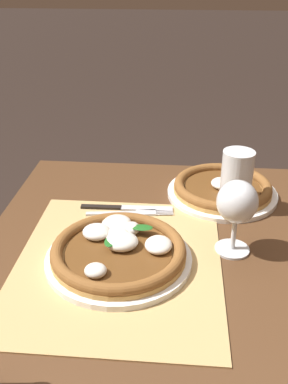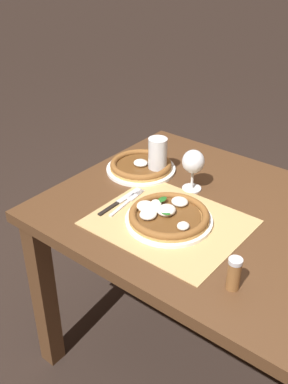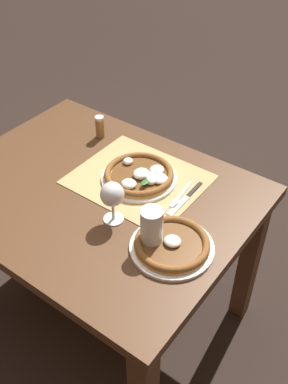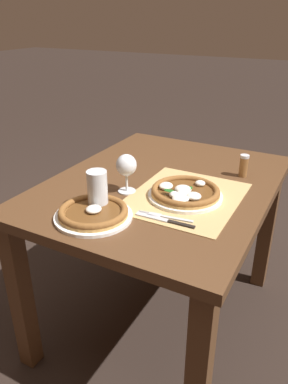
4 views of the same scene
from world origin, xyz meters
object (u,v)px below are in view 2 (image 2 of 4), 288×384
Objects in this scene: pizza_near at (168,216)px; pint_glass at (158,157)px; fork at (127,202)px; pizza_far at (141,166)px; knife at (120,201)px; wine_glass at (193,163)px; pepper_shaker at (234,274)px.

pint_glass reaches higher than pizza_near.
pizza_far is at bearing 117.90° from fork.
knife reaches higher than fork.
knife is (0.09, -0.23, -0.01)m from pizza_far.
wine_glass is 1.07× the size of pint_glass.
pint_glass is at bearing 144.92° from pepper_shaker.
pizza_near is 0.36m from pizza_far.
pizza_near is at bearing -46.84° from pint_glass.
fork is (-0.12, -0.22, -0.10)m from wine_glass.
wine_glass reaches higher than pizza_near.
pint_glass is at bearing 96.49° from knife.
knife is (0.03, -0.25, -0.06)m from pint_glass.
pizza_near is 0.18m from fork.
pepper_shaker is (0.54, -0.38, -0.02)m from pint_glass.
pizza_far is 1.34× the size of fork.
wine_glass is (-0.06, 0.22, 0.08)m from pizza_near.
fork is at bearing 26.30° from knife.
knife is at bearing -153.70° from fork.
pint_glass is (0.06, 0.02, 0.05)m from pizza_far.
pizza_far is at bearing 149.44° from pepper_shaker.
pizza_near is 1.95× the size of pint_glass.
wine_glass is at bearing 103.95° from pizza_near.
knife is 0.53m from pepper_shaker.
pepper_shaker is (0.31, -0.14, 0.03)m from pizza_near.
fork is at bearing 163.94° from pepper_shaker.
pint_glass is (-0.23, 0.24, 0.05)m from pizza_near.
fork is (0.11, -0.22, -0.01)m from pizza_far.
pint_glass is at bearing 102.02° from fork.
pint_glass reaches higher than knife.
wine_glass is at bearing -5.95° from pint_glass.
pizza_far is at bearing 112.05° from knife.
knife is 2.22× the size of pepper_shaker.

